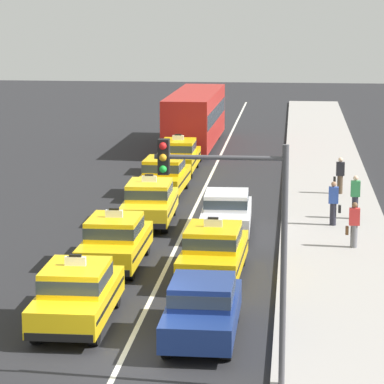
% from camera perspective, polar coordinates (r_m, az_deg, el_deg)
% --- Properties ---
extents(ground_plane, '(160.00, 160.00, 0.00)m').
position_cam_1_polar(ground_plane, '(23.98, -4.09, -9.64)').
color(ground_plane, '#232326').
extents(lane_stripe_left_right, '(0.14, 80.00, 0.01)m').
position_cam_1_polar(lane_stripe_left_right, '(43.10, 0.53, -0.21)').
color(lane_stripe_left_right, silver).
rests_on(lane_stripe_left_right, ground).
extents(sidewalk_curb, '(4.00, 90.00, 0.15)m').
position_cam_1_polar(sidewalk_curb, '(38.04, 8.23, -1.75)').
color(sidewalk_curb, '#9E9993').
rests_on(sidewalk_curb, ground).
extents(taxi_left_nearest, '(1.87, 4.58, 1.96)m').
position_cam_1_polar(taxi_left_nearest, '(26.16, -6.72, -5.87)').
color(taxi_left_nearest, black).
rests_on(taxi_left_nearest, ground).
extents(taxi_left_second, '(1.84, 4.57, 1.96)m').
position_cam_1_polar(taxi_left_second, '(31.63, -4.51, -2.82)').
color(taxi_left_second, black).
rests_on(taxi_left_second, ground).
extents(taxi_left_third, '(1.93, 4.61, 1.96)m').
position_cam_1_polar(taxi_left_third, '(37.57, -2.48, -0.56)').
color(taxi_left_third, black).
rests_on(taxi_left_third, ground).
extents(taxi_left_fourth, '(1.90, 4.59, 1.96)m').
position_cam_1_polar(taxi_left_fourth, '(43.14, -1.63, 0.98)').
color(taxi_left_fourth, black).
rests_on(taxi_left_fourth, ground).
extents(taxi_left_fifth, '(1.82, 4.56, 1.96)m').
position_cam_1_polar(taxi_left_fifth, '(48.66, -0.80, 2.15)').
color(taxi_left_fifth, black).
rests_on(taxi_left_fifth, ground).
extents(bus_left_sixth, '(2.66, 11.23, 3.22)m').
position_cam_1_polar(bus_left_sixth, '(57.16, 0.19, 4.45)').
color(bus_left_sixth, black).
rests_on(bus_left_sixth, ground).
extents(sedan_right_nearest, '(1.78, 4.31, 1.58)m').
position_cam_1_polar(sedan_right_nearest, '(24.93, 0.61, -6.73)').
color(sedan_right_nearest, black).
rests_on(sedan_right_nearest, ground).
extents(taxi_right_second, '(1.95, 4.61, 1.96)m').
position_cam_1_polar(taxi_right_second, '(30.26, 1.25, -3.44)').
color(taxi_right_second, black).
rests_on(taxi_right_second, ground).
extents(sedan_right_third, '(1.87, 4.34, 1.58)m').
position_cam_1_polar(sedan_right_third, '(35.98, 2.03, -1.13)').
color(sedan_right_third, black).
rests_on(sedan_right_third, ground).
extents(pedestrian_near_crosswalk, '(0.47, 0.24, 1.67)m').
position_cam_1_polar(pedestrian_near_crosswalk, '(37.05, 8.26, -0.66)').
color(pedestrian_near_crosswalk, '#23232D').
rests_on(pedestrian_near_crosswalk, sidewalk_curb).
extents(pedestrian_mid_block, '(0.47, 0.24, 1.61)m').
position_cam_1_polar(pedestrian_mid_block, '(43.13, 8.62, 0.95)').
color(pedestrian_mid_block, '#473828').
rests_on(pedestrian_mid_block, sidewalk_curb).
extents(pedestrian_by_storefront, '(0.36, 0.24, 1.70)m').
position_cam_1_polar(pedestrian_by_storefront, '(38.27, 9.49, -0.28)').
color(pedestrian_by_storefront, '#23232D').
rests_on(pedestrian_by_storefront, sidewalk_curb).
extents(pedestrian_trailing, '(0.47, 0.24, 1.58)m').
position_cam_1_polar(pedestrian_trailing, '(33.86, 9.42, -1.90)').
color(pedestrian_trailing, slate).
rests_on(pedestrian_trailing, sidewalk_curb).
extents(traffic_light_pole, '(2.87, 0.33, 5.58)m').
position_cam_1_polar(traffic_light_pole, '(21.04, 2.78, -1.71)').
color(traffic_light_pole, '#47474C').
rests_on(traffic_light_pole, ground).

